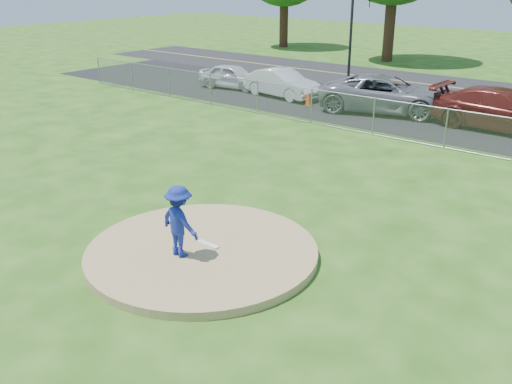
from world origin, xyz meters
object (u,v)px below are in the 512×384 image
pitcher (179,221)px  parked_car_darkred (504,110)px  parked_car_white (282,83)px  traffic_cone (309,98)px  traffic_signal_left (355,24)px  parked_car_silver (233,76)px  parked_car_gray (386,94)px

pitcher → parked_car_darkred: (1.97, 16.57, -0.17)m
pitcher → parked_car_white: (-9.18, 16.21, -0.30)m
traffic_cone → parked_car_darkred: 9.01m
traffic_signal_left → pitcher: 24.24m
traffic_cone → parked_car_silver: parked_car_silver is taller
pitcher → parked_car_silver: size_ratio=0.42×
parked_car_silver → parked_car_gray: size_ratio=0.64×
pitcher → parked_car_darkred: pitcher is taller
parked_car_darkred → traffic_cone: bearing=98.9°
parked_car_silver → parked_car_darkred: 14.74m
parked_car_gray → parked_car_darkred: bearing=-105.1°
pitcher → traffic_cone: size_ratio=2.35×
pitcher → parked_car_gray: 16.79m
traffic_signal_left → parked_car_gray: size_ratio=0.91×
parked_car_white → parked_car_gray: size_ratio=0.72×
parked_car_white → traffic_cone: bearing=-101.8°
traffic_cone → traffic_signal_left: bearing=103.2°
parked_car_white → parked_car_darkred: parked_car_darkred is taller
pitcher → parked_car_silver: 20.77m
parked_car_silver → parked_car_white: parked_car_white is taller
parked_car_white → parked_car_gray: parked_car_gray is taller
parked_car_silver → parked_car_darkred: parked_car_darkred is taller
parked_car_gray → parked_car_darkred: parked_car_gray is taller
pitcher → traffic_cone: (-6.95, 15.43, -0.67)m
parked_car_darkred → traffic_signal_left: bearing=62.2°
parked_car_gray → pitcher: bearing=175.2°
traffic_signal_left → traffic_cone: size_ratio=7.90×
traffic_signal_left → parked_car_gray: (5.30, -6.07, -2.50)m
pitcher → parked_car_darkred: bearing=-92.9°
traffic_signal_left → pitcher: (8.62, -22.54, -2.33)m
parked_car_silver → traffic_signal_left: bearing=-43.7°
traffic_signal_left → traffic_cone: traffic_signal_left is taller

